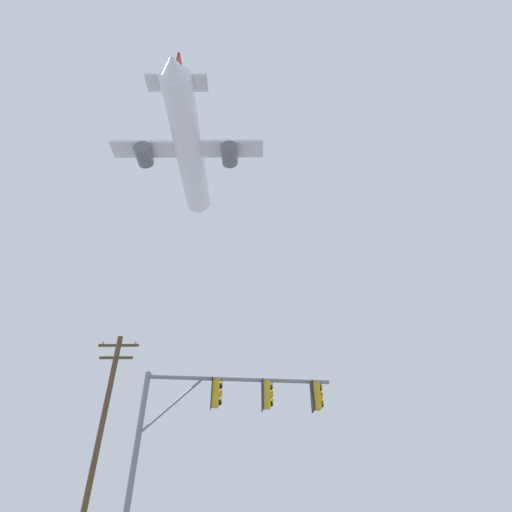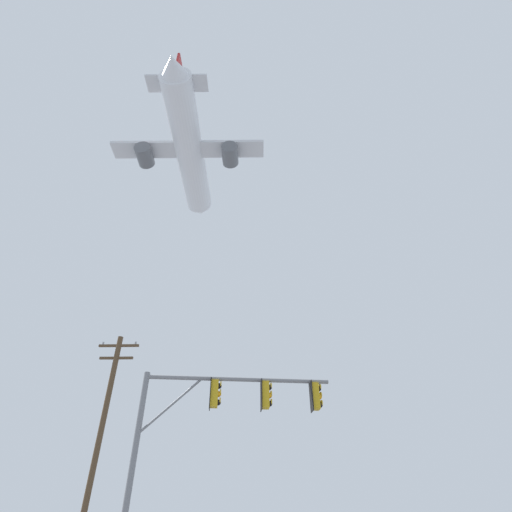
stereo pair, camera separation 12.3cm
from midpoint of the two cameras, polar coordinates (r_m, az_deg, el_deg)
signal_pole_near at (r=14.34m, az=-5.33°, el=-21.66°), size 6.56×0.98×5.75m
utility_pole at (r=22.10m, az=-21.76°, el=-22.12°), size 2.20×0.28×9.94m
airplane at (r=48.72m, az=-9.89°, el=14.94°), size 17.70×22.91×6.28m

